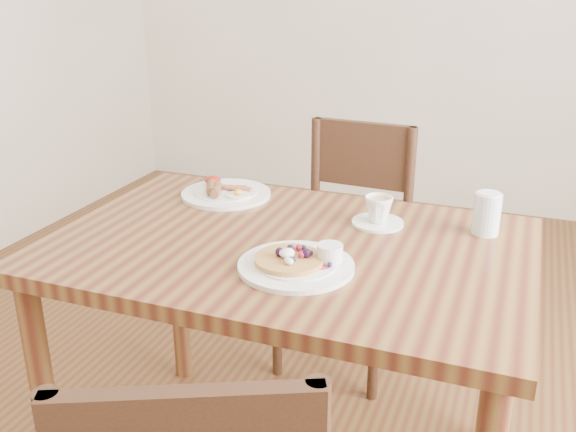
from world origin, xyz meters
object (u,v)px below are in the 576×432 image
object	(u,v)px
dining_table	(288,277)
breakfast_plate	(225,192)
chair_far	(349,235)
pancake_plate	(298,262)
teacup_saucer	(378,212)
water_glass	(487,214)

from	to	relation	value
dining_table	breakfast_plate	distance (m)	0.41
chair_far	breakfast_plate	xyz separation A→B (m)	(-0.28, -0.43, 0.27)
pancake_plate	teacup_saucer	distance (m)	0.35
pancake_plate	breakfast_plate	world-z (taller)	pancake_plate
breakfast_plate	teacup_saucer	bearing A→B (deg)	-7.09
water_glass	chair_far	bearing A→B (deg)	136.92
breakfast_plate	dining_table	bearing A→B (deg)	-40.42
chair_far	breakfast_plate	size ratio (longest dim) A/B	3.26
pancake_plate	chair_far	bearing A→B (deg)	97.09
pancake_plate	water_glass	xyz separation A→B (m)	(0.38, 0.37, 0.04)
chair_far	teacup_saucer	bearing A→B (deg)	115.98
dining_table	teacup_saucer	size ratio (longest dim) A/B	8.57
breakfast_plate	water_glass	world-z (taller)	water_glass
chair_far	water_glass	xyz separation A→B (m)	(0.49, -0.46, 0.31)
pancake_plate	water_glass	bearing A→B (deg)	43.72
dining_table	chair_far	bearing A→B (deg)	92.22
pancake_plate	teacup_saucer	world-z (taller)	teacup_saucer
dining_table	water_glass	bearing A→B (deg)	26.92
dining_table	pancake_plate	distance (m)	0.19
dining_table	pancake_plate	xyz separation A→B (m)	(0.08, -0.13, 0.11)
dining_table	pancake_plate	bearing A→B (deg)	-60.54
pancake_plate	breakfast_plate	distance (m)	0.55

